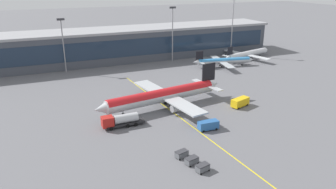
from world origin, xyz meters
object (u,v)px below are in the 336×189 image
at_px(main_airliner, 163,95).
at_px(lavatory_truck, 240,102).
at_px(fuel_tanker, 120,120).
at_px(crew_van, 208,125).
at_px(baggage_cart_0, 202,168).
at_px(baggage_cart_1, 192,161).
at_px(commuter_jet_near, 224,61).
at_px(commuter_jet_far, 248,54).
at_px(baggage_cart_2, 182,154).

bearing_deg(main_airliner, lavatory_truck, -21.65).
distance_m(fuel_tanker, crew_van, 21.65).
xyz_separation_m(crew_van, baggage_cart_0, (-9.95, -15.44, -0.53)).
xyz_separation_m(lavatory_truck, baggage_cart_1, (-26.72, -21.98, -0.64)).
distance_m(baggage_cart_0, commuter_jet_near, 79.79).
bearing_deg(fuel_tanker, crew_van, -27.47).
bearing_deg(commuter_jet_near, commuter_jet_far, 22.95).
height_order(baggage_cart_0, commuter_jet_far, commuter_jet_far).
bearing_deg(baggage_cart_0, main_airliner, 80.71).
relative_size(main_airliner, baggage_cart_2, 13.89).
bearing_deg(baggage_cart_2, lavatory_truck, 34.48).
distance_m(lavatory_truck, crew_van, 18.71).
distance_m(fuel_tanker, commuter_jet_near, 68.00).
relative_size(main_airliner, fuel_tanker, 3.77).
distance_m(baggage_cart_2, commuter_jet_near, 75.71).
relative_size(main_airliner, baggage_cart_1, 13.89).
bearing_deg(baggage_cart_1, crew_van, 49.05).
xyz_separation_m(commuter_jet_far, commuter_jet_near, (-17.43, -7.38, 0.02)).
distance_m(lavatory_truck, commuter_jet_far, 60.46).
xyz_separation_m(fuel_tanker, crew_van, (19.20, -9.99, -0.43)).
height_order(baggage_cart_1, baggage_cart_2, same).
xyz_separation_m(lavatory_truck, commuter_jet_far, (37.27, 47.60, 1.00)).
height_order(lavatory_truck, commuter_jet_near, commuter_jet_near).
bearing_deg(main_airliner, fuel_tanker, -151.99).
relative_size(baggage_cart_2, commuter_jet_far, 0.10).
distance_m(crew_van, commuter_jet_far, 78.23).
xyz_separation_m(baggage_cart_2, commuter_jet_far, (64.74, 66.47, 1.64)).
height_order(commuter_jet_far, commuter_jet_near, commuter_jet_far).
relative_size(baggage_cart_1, commuter_jet_far, 0.10).
relative_size(baggage_cart_1, baggage_cart_2, 1.00).
height_order(main_airliner, baggage_cart_0, main_airliner).
distance_m(fuel_tanker, commuter_jet_far, 86.55).
xyz_separation_m(main_airliner, commuter_jet_far, (57.80, 39.45, -1.22)).
bearing_deg(baggage_cart_1, fuel_tanker, 110.88).
xyz_separation_m(lavatory_truck, baggage_cart_0, (-25.98, -25.09, -0.64)).
bearing_deg(crew_van, commuter_jet_far, 47.05).
xyz_separation_m(baggage_cart_1, commuter_jet_far, (63.99, 69.58, 1.64)).
relative_size(lavatory_truck, crew_van, 1.22).
bearing_deg(baggage_cart_2, fuel_tanker, 112.01).
bearing_deg(lavatory_truck, fuel_tanker, 179.46).
distance_m(fuel_tanker, lavatory_truck, 35.24).
xyz_separation_m(main_airliner, baggage_cart_0, (-5.44, -33.24, -2.86)).
xyz_separation_m(crew_van, baggage_cart_1, (-10.69, -12.32, -0.53)).
bearing_deg(baggage_cart_2, baggage_cart_0, -76.47).
height_order(main_airliner, baggage_cart_2, main_airliner).
height_order(crew_van, baggage_cart_0, crew_van).
relative_size(fuel_tanker, commuter_jet_far, 0.36).
bearing_deg(commuter_jet_near, baggage_cart_1, -126.82).
xyz_separation_m(main_airliner, baggage_cart_1, (-6.19, -30.13, -2.86)).
relative_size(baggage_cart_0, commuter_jet_near, 0.11).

